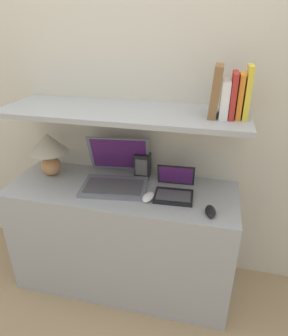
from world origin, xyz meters
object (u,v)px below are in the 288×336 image
(computer_mouse, at_px, (148,197))
(laptop_small, at_px, (174,189))
(book_yellow, at_px, (248,92))
(book_orange, at_px, (240,96))
(book_white, at_px, (225,99))
(book_red, at_px, (233,95))
(book_brown, at_px, (216,91))
(second_mouse, at_px, (210,211))
(table_lamp, at_px, (49,148))
(router_box, at_px, (143,165))
(laptop_large, at_px, (116,175))

(computer_mouse, bearing_deg, laptop_small, 32.49)
(laptop_small, bearing_deg, book_yellow, 11.15)
(book_orange, bearing_deg, book_white, 180.00)
(laptop_small, distance_m, book_red, 0.61)
(laptop_small, relative_size, book_orange, 1.10)
(book_yellow, distance_m, book_orange, 0.04)
(book_white, bearing_deg, book_brown, 180.00)
(book_orange, bearing_deg, book_yellow, 0.00)
(computer_mouse, xyz_separation_m, book_white, (0.36, 0.15, 0.54))
(laptop_small, xyz_separation_m, book_white, (0.22, 0.06, 0.52))
(computer_mouse, relative_size, second_mouse, 1.01)
(table_lamp, xyz_separation_m, book_brown, (1.00, -0.00, 0.41))
(book_white, bearing_deg, router_box, 164.29)
(computer_mouse, height_order, router_box, router_box)
(computer_mouse, relative_size, book_yellow, 0.46)
(router_box, distance_m, book_brown, 0.67)
(book_yellow, height_order, book_white, book_yellow)
(second_mouse, bearing_deg, laptop_small, 145.45)
(book_orange, height_order, book_brown, book_brown)
(table_lamp, bearing_deg, book_yellow, -0.22)
(router_box, xyz_separation_m, book_brown, (0.41, -0.13, 0.52))
(book_orange, relative_size, book_red, 0.98)
(table_lamp, bearing_deg, second_mouse, -11.79)
(laptop_small, distance_m, book_yellow, 0.65)
(second_mouse, bearing_deg, book_orange, 68.98)
(book_yellow, distance_m, book_white, 0.11)
(second_mouse, relative_size, book_white, 0.64)
(table_lamp, bearing_deg, router_box, 12.07)
(laptop_large, relative_size, book_white, 2.39)
(laptop_large, distance_m, book_orange, 0.85)
(book_yellow, xyz_separation_m, book_orange, (-0.03, 0.00, -0.02))
(book_white, bearing_deg, computer_mouse, -157.23)
(laptop_small, bearing_deg, table_lamp, 175.19)
(router_box, bearing_deg, book_white, -15.71)
(laptop_small, bearing_deg, book_white, 16.11)
(laptop_small, xyz_separation_m, book_red, (0.26, 0.06, 0.54))
(laptop_small, xyz_separation_m, book_yellow, (0.33, 0.06, 0.56))
(router_box, relative_size, book_orange, 0.70)
(laptop_small, relative_size, second_mouse, 2.04)
(book_brown, bearing_deg, book_yellow, 0.00)
(computer_mouse, xyz_separation_m, second_mouse, (0.35, -0.06, 0.00))
(router_box, height_order, book_yellow, book_yellow)
(second_mouse, bearing_deg, table_lamp, 168.21)
(table_lamp, relative_size, laptop_small, 1.19)
(table_lamp, relative_size, second_mouse, 2.43)
(second_mouse, xyz_separation_m, book_orange, (0.08, 0.21, 0.56))
(book_brown, bearing_deg, table_lamp, 179.75)
(laptop_small, distance_m, router_box, 0.31)
(laptop_large, height_order, computer_mouse, laptop_large)
(computer_mouse, xyz_separation_m, book_orange, (0.43, 0.15, 0.56))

